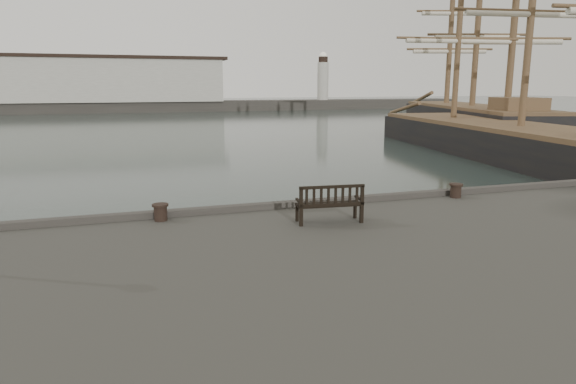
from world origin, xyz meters
The scene contains 7 objects.
ground centered at (0.00, 0.00, 0.00)m, with size 400.00×400.00×0.00m, color black.
breakwater centered at (-4.56, 92.00, 4.30)m, with size 140.00×9.50×12.20m.
bench centered at (-0.25, -2.11, 1.88)m, with size 1.80×0.80×1.00m.
bollard_left centered at (-4.46, -0.53, 1.79)m, with size 0.43×0.43×0.46m, color black.
bollard_right centered at (4.82, -0.57, 1.79)m, with size 0.43×0.43×0.45m, color black.
tall_ship_main centered at (21.24, 14.61, 0.68)m, with size 11.98×35.28×25.98m.
tall_ship_far centered at (31.78, 33.49, 0.87)m, with size 15.55×31.66×26.64m.
Camera 1 is at (-5.43, -14.22, 5.11)m, focal length 32.00 mm.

